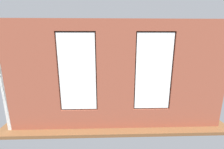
# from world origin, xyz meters

# --- Properties ---
(ground_plane) EXTENTS (6.86, 5.63, 0.10)m
(ground_plane) POSITION_xyz_m (0.00, 0.00, -0.05)
(ground_plane) COLOR brown
(brick_wall_with_windows) EXTENTS (6.26, 0.30, 3.09)m
(brick_wall_with_windows) POSITION_xyz_m (0.00, 2.43, 1.51)
(brick_wall_with_windows) COLOR brown
(brick_wall_with_windows) RESTS_ON ground_plane
(white_wall_right) EXTENTS (0.10, 4.63, 3.09)m
(white_wall_right) POSITION_xyz_m (3.08, 0.20, 1.54)
(white_wall_right) COLOR silver
(white_wall_right) RESTS_ON ground_plane
(couch_by_window) EXTENTS (1.77, 0.87, 0.80)m
(couch_by_window) POSITION_xyz_m (0.21, 1.78, 0.33)
(couch_by_window) COLOR black
(couch_by_window) RESTS_ON ground_plane
(couch_left) EXTENTS (0.97, 2.12, 0.80)m
(couch_left) POSITION_xyz_m (-2.43, 0.05, 0.33)
(couch_left) COLOR black
(couch_left) RESTS_ON ground_plane
(coffee_table) EXTENTS (1.31, 0.87, 0.41)m
(coffee_table) POSITION_xyz_m (0.13, -0.29, 0.37)
(coffee_table) COLOR #A87547
(coffee_table) RESTS_ON ground_plane
(cup_ceramic) EXTENTS (0.08, 0.08, 0.10)m
(cup_ceramic) POSITION_xyz_m (0.52, -0.16, 0.46)
(cup_ceramic) COLOR #B23D38
(cup_ceramic) RESTS_ON coffee_table
(candle_jar) EXTENTS (0.08, 0.08, 0.13)m
(candle_jar) POSITION_xyz_m (0.03, -0.16, 0.48)
(candle_jar) COLOR #B7333D
(candle_jar) RESTS_ON coffee_table
(table_plant_small) EXTENTS (0.14, 0.14, 0.23)m
(table_plant_small) POSITION_xyz_m (0.29, -0.40, 0.54)
(table_plant_small) COLOR brown
(table_plant_small) RESTS_ON coffee_table
(remote_silver) EXTENTS (0.17, 0.06, 0.02)m
(remote_silver) POSITION_xyz_m (0.13, -0.29, 0.43)
(remote_silver) COLOR #B2B2B7
(remote_silver) RESTS_ON coffee_table
(remote_gray) EXTENTS (0.14, 0.17, 0.02)m
(remote_gray) POSITION_xyz_m (-0.23, -0.44, 0.43)
(remote_gray) COLOR #59595B
(remote_gray) RESTS_ON coffee_table
(media_console) EXTENTS (1.07, 0.42, 0.51)m
(media_console) POSITION_xyz_m (2.78, -0.58, 0.26)
(media_console) COLOR black
(media_console) RESTS_ON ground_plane
(tv_flatscreen) EXTENTS (0.92, 0.20, 0.68)m
(tv_flatscreen) POSITION_xyz_m (2.78, -0.59, 0.85)
(tv_flatscreen) COLOR black
(tv_flatscreen) RESTS_ON media_console
(papasan_chair) EXTENTS (1.06, 1.06, 0.68)m
(papasan_chair) POSITION_xyz_m (0.24, -1.73, 0.44)
(papasan_chair) COLOR olive
(papasan_chair) RESTS_ON ground_plane
(potted_plant_corner_far_left) EXTENTS (0.51, 0.51, 0.86)m
(potted_plant_corner_far_left) POSITION_xyz_m (-2.58, 1.88, 0.53)
(potted_plant_corner_far_left) COLOR gray
(potted_plant_corner_far_left) RESTS_ON ground_plane
(potted_plant_between_couches) EXTENTS (0.95, 0.92, 1.07)m
(potted_plant_between_couches) POSITION_xyz_m (-1.12, 1.75, 0.56)
(potted_plant_between_couches) COLOR #9E5638
(potted_plant_between_couches) RESTS_ON ground_plane
(potted_plant_foreground_right) EXTENTS (0.84, 0.97, 1.32)m
(potted_plant_foreground_right) POSITION_xyz_m (2.49, -1.76, 0.74)
(potted_plant_foreground_right) COLOR #9E5638
(potted_plant_foreground_right) RESTS_ON ground_plane
(potted_plant_by_left_couch) EXTENTS (0.26, 0.26, 0.46)m
(potted_plant_by_left_couch) POSITION_xyz_m (-2.03, -1.44, 0.32)
(potted_plant_by_left_couch) COLOR #9E5638
(potted_plant_by_left_couch) RESTS_ON ground_plane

